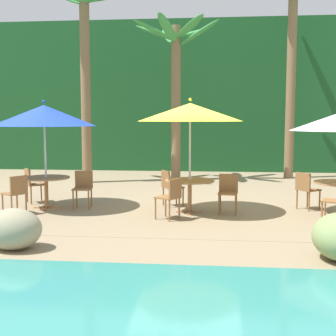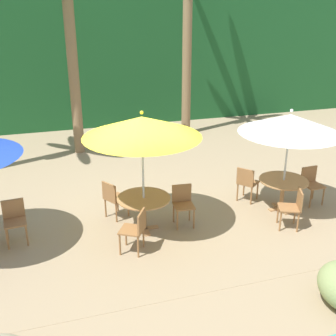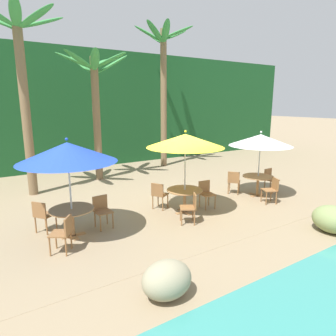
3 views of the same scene
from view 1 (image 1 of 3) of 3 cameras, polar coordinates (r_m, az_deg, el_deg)
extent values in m
plane|color=#937F60|center=(10.58, 2.40, -5.26)|extent=(120.00, 120.00, 0.00)
cube|color=#937F60|center=(10.58, 2.40, -5.24)|extent=(18.00, 5.20, 0.01)
cube|color=#194C23|center=(19.38, 4.01, 8.82)|extent=(28.00, 2.40, 6.00)
ellipsoid|color=#9B9374|center=(7.78, -18.78, -7.25)|extent=(0.92, 0.74, 0.67)
cylinder|color=silver|center=(10.98, -15.10, 0.94)|extent=(0.04, 0.04, 2.27)
cone|color=blue|center=(10.94, -15.25, 6.36)|extent=(2.38, 2.38, 0.48)
sphere|color=blue|center=(10.95, -15.30, 8.02)|extent=(0.07, 0.07, 0.07)
cube|color=#A37547|center=(11.13, -14.94, -4.82)|extent=(0.60, 0.12, 0.03)
cube|color=#A37547|center=(11.13, -14.94, -4.82)|extent=(0.12, 0.60, 0.03)
cylinder|color=#A37547|center=(11.07, -14.99, -3.01)|extent=(0.09, 0.09, 0.71)
cylinder|color=#A37547|center=(11.02, -15.04, -1.19)|extent=(1.10, 1.10, 0.03)
cylinder|color=olive|center=(10.68, -9.91, -4.01)|extent=(0.04, 0.04, 0.45)
cylinder|color=olive|center=(10.76, -11.79, -3.98)|extent=(0.04, 0.04, 0.45)
cylinder|color=olive|center=(11.03, -9.56, -3.69)|extent=(0.04, 0.04, 0.45)
cylinder|color=olive|center=(11.10, -11.37, -3.66)|extent=(0.04, 0.04, 0.45)
cube|color=olive|center=(10.85, -10.68, -2.58)|extent=(0.45, 0.45, 0.03)
cube|color=olive|center=(11.02, -10.49, -1.42)|extent=(0.42, 0.07, 0.42)
cylinder|color=olive|center=(12.12, -15.59, -2.94)|extent=(0.04, 0.04, 0.45)
cylinder|color=olive|center=(11.78, -15.10, -3.19)|extent=(0.04, 0.04, 0.45)
cylinder|color=olive|center=(12.03, -17.22, -3.06)|extent=(0.04, 0.04, 0.45)
cylinder|color=olive|center=(11.69, -16.77, -3.31)|extent=(0.04, 0.04, 0.45)
cube|color=olive|center=(11.87, -16.21, -1.98)|extent=(0.59, 0.59, 0.03)
cube|color=olive|center=(11.79, -17.17, -1.11)|extent=(0.29, 0.35, 0.42)
cylinder|color=olive|center=(10.69, -20.00, -4.29)|extent=(0.04, 0.04, 0.45)
cylinder|color=olive|center=(10.87, -18.39, -4.06)|extent=(0.04, 0.04, 0.45)
cylinder|color=olive|center=(10.39, -18.98, -4.55)|extent=(0.04, 0.04, 0.45)
cylinder|color=olive|center=(10.58, -17.34, -4.30)|extent=(0.04, 0.04, 0.45)
cube|color=olive|center=(10.59, -18.72, -3.02)|extent=(0.58, 0.58, 0.03)
cube|color=olive|center=(10.39, -18.17, -2.08)|extent=(0.26, 0.37, 0.42)
cylinder|color=silver|center=(10.12, 2.75, 0.92)|extent=(0.04, 0.04, 2.34)
cone|color=yellow|center=(10.08, 2.79, 6.99)|extent=(2.32, 2.32, 0.40)
sphere|color=yellow|center=(10.09, 2.79, 8.57)|extent=(0.07, 0.07, 0.07)
cube|color=#A37547|center=(10.29, 2.72, -5.50)|extent=(0.60, 0.12, 0.03)
cube|color=#A37547|center=(10.29, 2.72, -5.50)|extent=(0.12, 0.60, 0.03)
cylinder|color=#A37547|center=(10.23, 2.73, -3.56)|extent=(0.09, 0.09, 0.71)
cylinder|color=#A37547|center=(10.17, 2.74, -1.58)|extent=(1.10, 1.10, 0.03)
cylinder|color=olive|center=(9.98, 8.45, -4.70)|extent=(0.04, 0.04, 0.45)
cylinder|color=olive|center=(10.00, 6.40, -4.65)|extent=(0.04, 0.04, 0.45)
cylinder|color=olive|center=(10.33, 8.54, -4.33)|extent=(0.04, 0.04, 0.45)
cylinder|color=olive|center=(10.35, 6.56, -4.28)|extent=(0.04, 0.04, 0.45)
cube|color=olive|center=(10.13, 7.51, -3.15)|extent=(0.46, 0.46, 0.03)
cube|color=olive|center=(10.29, 7.59, -1.91)|extent=(0.42, 0.07, 0.42)
cylinder|color=olive|center=(11.23, 1.06, -3.42)|extent=(0.04, 0.04, 0.45)
cylinder|color=olive|center=(10.92, 1.90, -3.70)|extent=(0.04, 0.04, 0.45)
cylinder|color=olive|center=(11.08, -0.59, -3.55)|extent=(0.04, 0.04, 0.45)
cylinder|color=olive|center=(10.76, 0.20, -3.84)|extent=(0.04, 0.04, 0.45)
cube|color=olive|center=(10.96, 0.64, -2.39)|extent=(0.58, 0.58, 0.03)
cube|color=olive|center=(10.85, -0.30, -1.44)|extent=(0.25, 0.38, 0.42)
cylinder|color=olive|center=(9.53, -1.58, -5.16)|extent=(0.04, 0.04, 0.45)
cylinder|color=olive|center=(9.81, -0.31, -4.83)|extent=(0.04, 0.04, 0.45)
cylinder|color=olive|center=(9.32, 0.17, -5.41)|extent=(0.04, 0.04, 0.45)
cylinder|color=olive|center=(9.61, 1.42, -5.06)|extent=(0.04, 0.04, 0.45)
cube|color=olive|center=(9.52, -0.07, -3.70)|extent=(0.57, 0.57, 0.03)
cube|color=olive|center=(9.37, 0.91, -2.64)|extent=(0.24, 0.38, 0.42)
cylinder|color=olive|center=(11.33, 17.06, -3.61)|extent=(0.04, 0.04, 0.45)
cylinder|color=olive|center=(11.11, 18.45, -3.85)|extent=(0.04, 0.04, 0.45)
cylinder|color=olive|center=(11.07, 15.85, -3.80)|extent=(0.04, 0.04, 0.45)
cylinder|color=olive|center=(10.84, 17.25, -4.05)|extent=(0.04, 0.04, 0.45)
cube|color=olive|center=(11.05, 17.19, -2.60)|extent=(0.59, 0.59, 0.03)
cube|color=olive|center=(10.87, 16.54, -1.68)|extent=(0.29, 0.35, 0.42)
cylinder|color=olive|center=(9.59, 18.71, -5.41)|extent=(0.04, 0.04, 0.45)
cylinder|color=olive|center=(9.93, 19.07, -5.03)|extent=(0.04, 0.04, 0.45)
cube|color=olive|center=(9.69, 19.98, -3.89)|extent=(0.55, 0.55, 0.03)
cylinder|color=brown|center=(15.25, -10.27, 9.90)|extent=(0.32, 0.32, 6.23)
ellipsoid|color=#388942|center=(16.50, -10.56, 19.84)|extent=(0.81, 1.58, 0.75)
cylinder|color=brown|center=(15.58, 1.00, 8.01)|extent=(0.32, 0.32, 5.20)
ellipsoid|color=#388942|center=(15.69, 3.90, 16.56)|extent=(1.43, 0.54, 0.89)
ellipsoid|color=#388942|center=(16.37, 3.13, 16.54)|extent=(1.31, 1.35, 0.57)
ellipsoid|color=#388942|center=(16.56, 0.16, 16.02)|extent=(0.87, 1.43, 0.89)
ellipsoid|color=#388942|center=(16.14, -1.66, 16.55)|extent=(1.52, 0.77, 0.69)
ellipsoid|color=#388942|center=(15.60, -1.79, 16.87)|extent=(1.49, 0.93, 0.72)
ellipsoid|color=#388942|center=(15.13, -0.07, 17.12)|extent=(0.74, 1.49, 0.79)
ellipsoid|color=#388942|center=(15.22, 2.70, 17.25)|extent=(1.21, 1.40, 0.64)
cylinder|color=brown|center=(16.71, 15.14, 10.62)|extent=(0.32, 0.32, 6.91)
camera|label=2|loc=(4.20, -38.08, 38.29)|focal=44.15mm
camera|label=3|loc=(6.51, -57.89, 14.36)|focal=31.89mm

